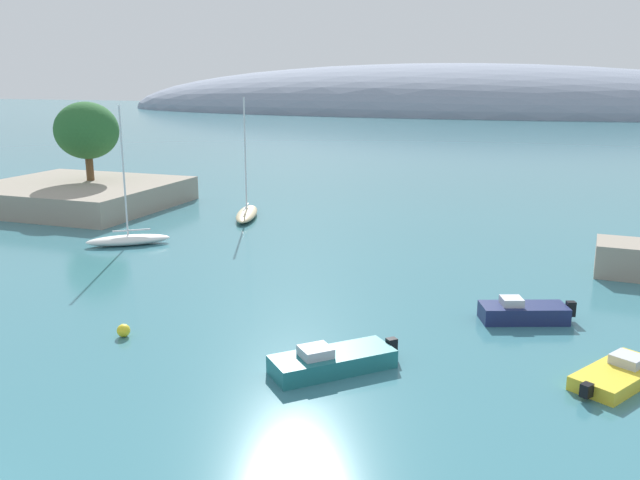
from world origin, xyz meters
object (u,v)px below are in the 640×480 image
Objects in this scene: tree_clump_shore at (87,131)px; motorboat_yellow_outer at (619,374)px; sailboat_sand_mid_mooring at (247,213)px; sailboat_white_near_shore at (128,239)px; motorboat_teal_foreground at (332,361)px; mooring_buoy_yellow at (124,330)px; motorboat_navy_alongside_breakwater at (523,312)px.

tree_clump_shore reaches higher than motorboat_yellow_outer.
sailboat_sand_mid_mooring is (17.48, -1.21, -6.63)m from tree_clump_shore.
tree_clump_shore is 19.89m from sailboat_white_near_shore.
motorboat_teal_foreground is (21.21, -15.37, -0.05)m from sailboat_white_near_shore.
motorboat_yellow_outer is 22.11m from mooring_buoy_yellow.
tree_clump_shore is at bearing -84.05° from motorboat_teal_foreground.
motorboat_teal_foreground is 10.60m from mooring_buoy_yellow.
tree_clump_shore reaches higher than mooring_buoy_yellow.
motorboat_yellow_outer is at bearing -28.91° from tree_clump_shore.
mooring_buoy_yellow is at bearing 5.27° from motorboat_navy_alongside_breakwater.
mooring_buoy_yellow is at bearing -45.63° from motorboat_teal_foreground.
motorboat_teal_foreground is (34.73, -28.37, -6.67)m from tree_clump_shore.
tree_clump_shore is at bearing 66.98° from sailboat_sand_mid_mooring.
mooring_buoy_yellow is at bearing 88.21° from sailboat_white_near_shore.
tree_clump_shore is at bearing 130.53° from mooring_buoy_yellow.
sailboat_white_near_shore is 2.07× the size of motorboat_yellow_outer.
tree_clump_shore is at bearing -80.55° from sailboat_white_near_shore.
motorboat_navy_alongside_breakwater is (28.47, -6.51, -0.02)m from sailboat_white_near_shore.
motorboat_navy_alongside_breakwater is (24.51, -18.30, -0.00)m from sailboat_sand_mid_mooring.
sailboat_sand_mid_mooring is 32.17m from motorboat_teal_foreground.
motorboat_teal_foreground is 1.06× the size of motorboat_navy_alongside_breakwater.
motorboat_teal_foreground is at bearing 29.95° from motorboat_navy_alongside_breakwater.
tree_clump_shore is 0.74× the size of sailboat_white_near_shore.
sailboat_sand_mid_mooring is at bearing -102.38° from motorboat_teal_foreground.
sailboat_white_near_shore is 26.20m from motorboat_teal_foreground.
tree_clump_shore is 12.03× the size of mooring_buoy_yellow.
sailboat_white_near_shore is 18.55m from mooring_buoy_yellow.
motorboat_teal_foreground is (17.25, -27.16, -0.04)m from sailboat_sand_mid_mooring.
sailboat_sand_mid_mooring is at bearing -57.46° from motorboat_navy_alongside_breakwater.
motorboat_navy_alongside_breakwater is at bearing 64.98° from motorboat_yellow_outer.
motorboat_navy_alongside_breakwater is at bearing -145.81° from sailboat_sand_mid_mooring.
motorboat_teal_foreground is 1.04× the size of motorboat_yellow_outer.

